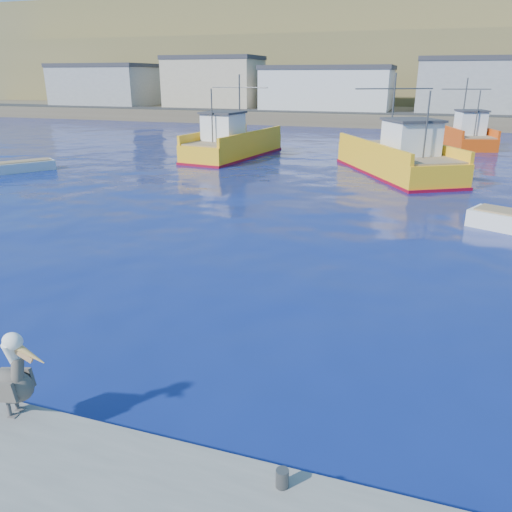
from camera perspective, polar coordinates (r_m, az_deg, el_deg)
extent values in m
plane|color=#060E51|center=(11.95, -6.72, -12.15)|extent=(260.00, 260.00, 0.00)
cylinder|color=#4C4C4C|center=(8.17, 3.02, -24.03)|extent=(0.20, 0.20, 0.30)
cube|color=brown|center=(81.41, 15.95, 15.31)|extent=(160.00, 30.00, 1.60)
cube|color=brown|center=(107.19, 17.13, 18.93)|extent=(180.00, 40.00, 14.00)
cube|color=brown|center=(127.26, 17.78, 21.16)|extent=(200.00, 40.00, 24.00)
cube|color=#2D2D2D|center=(70.39, 15.45, 15.44)|extent=(150.00, 5.00, 0.10)
cube|color=gray|center=(92.46, -16.87, 18.06)|extent=(16.00, 10.00, 6.00)
cube|color=#333338|center=(92.46, -17.08, 20.09)|extent=(16.32, 10.20, 0.60)
cube|color=tan|center=(82.75, -4.80, 19.01)|extent=(14.00, 9.00, 7.00)
cube|color=#333338|center=(82.78, -4.88, 21.64)|extent=(14.28, 9.18, 0.60)
cube|color=silver|center=(77.49, 8.21, 18.28)|extent=(18.00, 11.00, 5.50)
cube|color=#333338|center=(77.47, 8.33, 20.53)|extent=(18.36, 11.22, 0.60)
cube|color=gray|center=(76.31, 23.85, 17.23)|extent=(15.00, 10.00, 6.50)
cube|color=#333338|center=(76.32, 24.24, 19.87)|extent=(15.30, 10.20, 0.60)
cube|color=yellow|center=(42.11, -2.57, 12.25)|extent=(5.14, 11.32, 1.42)
cube|color=yellow|center=(41.18, -0.45, 13.58)|extent=(1.72, 10.62, 0.70)
cube|color=yellow|center=(42.84, -4.65, 13.76)|extent=(1.72, 10.62, 0.70)
cube|color=maroon|center=(42.20, -2.55, 11.36)|extent=(5.24, 11.55, 0.25)
cube|color=#8C7251|center=(42.02, -2.58, 13.28)|extent=(4.79, 10.85, 0.10)
cube|color=white|center=(40.49, -3.77, 14.50)|extent=(2.91, 3.06, 2.00)
cube|color=#333338|center=(40.40, -3.81, 16.05)|extent=(3.13, 3.41, 0.15)
cylinder|color=#4C4C4C|center=(42.76, -1.89, 16.70)|extent=(0.14, 0.14, 5.00)
cylinder|color=#4C4C4C|center=(39.02, -5.06, 15.59)|extent=(0.11, 0.11, 4.00)
cylinder|color=#4C4C4C|center=(42.70, -1.92, 18.71)|extent=(5.06, 0.80, 0.08)
cube|color=yellow|center=(35.70, 15.69, 10.22)|extent=(9.20, 11.96, 1.50)
cube|color=yellow|center=(36.43, 18.54, 11.87)|extent=(5.84, 9.90, 0.70)
cube|color=yellow|center=(34.75, 13.04, 12.03)|extent=(5.84, 9.90, 0.70)
cube|color=maroon|center=(35.82, 15.58, 9.12)|extent=(9.38, 12.20, 0.25)
cube|color=#8C7251|center=(35.59, 15.81, 11.49)|extent=(8.69, 11.41, 0.10)
cube|color=white|center=(33.94, 17.29, 12.76)|extent=(3.85, 3.88, 2.00)
cube|color=#333338|center=(33.84, 17.49, 14.60)|extent=(4.20, 4.28, 0.15)
cylinder|color=#4C4C4C|center=(36.37, 15.35, 15.59)|extent=(0.16, 0.16, 5.00)
cylinder|color=#4C4C4C|center=(32.35, 18.92, 13.89)|extent=(0.14, 0.14, 4.00)
cylinder|color=#4C4C4C|center=(36.31, 15.57, 17.94)|extent=(4.87, 2.85, 0.08)
cube|color=#D6440B|center=(52.36, 22.56, 12.14)|extent=(5.56, 9.25, 1.13)
cube|color=#D6440B|center=(52.80, 24.29, 12.97)|extent=(2.57, 8.23, 0.70)
cube|color=#D6440B|center=(51.76, 21.06, 13.28)|extent=(2.57, 8.23, 0.70)
cube|color=#8C7251|center=(52.29, 22.65, 12.80)|extent=(5.21, 8.85, 0.10)
cube|color=white|center=(50.98, 23.30, 13.77)|extent=(2.80, 2.72, 2.00)
cube|color=#333338|center=(50.90, 23.47, 14.99)|extent=(3.03, 3.02, 0.15)
cylinder|color=#4C4C4C|center=(52.92, 22.69, 15.55)|extent=(0.15, 0.15, 5.00)
cylinder|color=#4C4C4C|center=(49.70, 23.96, 14.61)|extent=(0.12, 0.12, 4.00)
cylinder|color=#4C4C4C|center=(52.87, 22.92, 17.16)|extent=(4.40, 1.36, 0.08)
cube|color=silver|center=(38.99, -25.07, 9.13)|extent=(3.53, 4.19, 0.82)
cube|color=#8C7251|center=(38.92, -25.17, 9.77)|extent=(3.05, 3.68, 0.08)
cylinder|color=#595451|center=(10.42, -26.39, -15.35)|extent=(0.08, 0.08, 0.31)
cube|color=#595451|center=(10.47, -26.01, -16.10)|extent=(0.17, 0.14, 0.02)
cylinder|color=#595451|center=(10.54, -25.70, -14.79)|extent=(0.08, 0.08, 0.31)
cube|color=#595451|center=(10.59, -25.32, -15.54)|extent=(0.17, 0.14, 0.02)
ellipsoid|color=#38332D|center=(10.25, -26.27, -13.19)|extent=(0.96, 0.62, 0.63)
cube|color=#38332D|center=(10.40, -25.57, -12.37)|extent=(0.71, 0.13, 0.46)
cylinder|color=#38332D|center=(9.95, -25.60, -11.79)|extent=(0.24, 0.34, 0.50)
cylinder|color=white|center=(9.80, -26.19, -9.85)|extent=(0.23, 0.34, 0.47)
ellipsoid|color=white|center=(9.66, -26.06, -8.75)|extent=(0.39, 0.32, 0.31)
cone|color=gold|center=(9.58, -24.53, -10.10)|extent=(0.64, 0.21, 0.43)
cube|color=tan|center=(9.67, -25.04, -10.20)|extent=(0.39, 0.09, 0.28)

